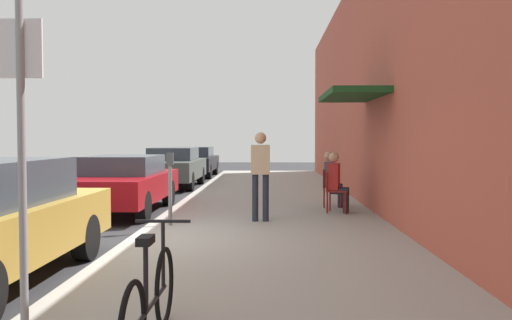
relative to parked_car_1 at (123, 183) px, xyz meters
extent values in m
plane|color=#2D2D30|center=(1.10, -3.83, -0.69)|extent=(60.00, 60.00, 0.00)
cube|color=#9E9B93|center=(3.35, -1.83, -0.63)|extent=(4.50, 32.00, 0.12)
cube|color=#BC5442|center=(5.75, -1.83, 2.33)|extent=(0.30, 32.00, 6.04)
cube|color=#19471E|center=(5.05, -1.00, 1.91)|extent=(1.10, 2.80, 0.12)
cylinder|color=black|center=(0.79, -4.78, -0.37)|extent=(0.22, 0.64, 0.64)
cube|color=maroon|center=(0.00, -0.03, -0.09)|extent=(1.80, 4.40, 0.57)
cube|color=#333D47|center=(0.00, 0.12, 0.40)|extent=(1.48, 2.11, 0.42)
cylinder|color=black|center=(0.79, 1.33, -0.37)|extent=(0.22, 0.64, 0.64)
cylinder|color=black|center=(-0.79, 1.33, -0.37)|extent=(0.22, 0.64, 0.64)
cylinder|color=black|center=(0.79, -1.40, -0.37)|extent=(0.22, 0.64, 0.64)
cylinder|color=black|center=(-0.79, -1.40, -0.37)|extent=(0.22, 0.64, 0.64)
cube|color=#47514C|center=(0.00, 6.34, -0.06)|extent=(1.80, 4.40, 0.63)
cube|color=#333D47|center=(0.00, 6.49, 0.48)|extent=(1.48, 2.11, 0.43)
cylinder|color=black|center=(0.79, 7.70, -0.37)|extent=(0.22, 0.64, 0.64)
cylinder|color=black|center=(-0.79, 7.70, -0.37)|extent=(0.22, 0.64, 0.64)
cylinder|color=black|center=(0.79, 4.98, -0.37)|extent=(0.22, 0.64, 0.64)
cylinder|color=black|center=(-0.79, 4.98, -0.37)|extent=(0.22, 0.64, 0.64)
cube|color=black|center=(0.00, 11.60, -0.08)|extent=(1.80, 4.40, 0.58)
cube|color=#333D47|center=(0.00, 11.75, 0.42)|extent=(1.48, 2.11, 0.44)
cylinder|color=black|center=(0.79, 12.96, -0.37)|extent=(0.22, 0.64, 0.64)
cylinder|color=black|center=(-0.79, 12.96, -0.37)|extent=(0.22, 0.64, 0.64)
cylinder|color=black|center=(0.79, 10.23, -0.37)|extent=(0.22, 0.64, 0.64)
cylinder|color=black|center=(-0.79, 10.23, -0.37)|extent=(0.22, 0.64, 0.64)
cylinder|color=slate|center=(1.55, -2.48, -0.02)|extent=(0.07, 0.07, 1.10)
cube|color=#383D42|center=(1.55, -2.48, 0.64)|extent=(0.12, 0.10, 0.22)
cylinder|color=gray|center=(1.50, -8.15, 0.73)|extent=(0.06, 0.06, 2.60)
cube|color=white|center=(1.50, -8.13, 1.68)|extent=(0.32, 0.02, 0.44)
torus|color=black|center=(2.47, -7.65, -0.24)|extent=(0.04, 0.66, 0.66)
cylinder|color=black|center=(2.47, -8.18, -0.24)|extent=(0.04, 1.05, 0.04)
cylinder|color=black|center=(2.47, -8.33, 0.01)|extent=(0.04, 0.04, 0.50)
cube|color=black|center=(2.47, -8.33, 0.28)|extent=(0.10, 0.20, 0.06)
cylinder|color=black|center=(2.47, -7.70, 0.04)|extent=(0.03, 0.03, 0.56)
cylinder|color=black|center=(2.47, -7.70, 0.32)|extent=(0.46, 0.03, 0.03)
cylinder|color=maroon|center=(5.04, -0.60, -0.35)|extent=(0.04, 0.04, 0.45)
cylinder|color=maroon|center=(4.95, -0.97, -0.35)|extent=(0.04, 0.04, 0.45)
cylinder|color=maroon|center=(4.68, -0.50, -0.35)|extent=(0.04, 0.04, 0.45)
cylinder|color=maroon|center=(4.58, -0.87, -0.35)|extent=(0.04, 0.04, 0.45)
cube|color=maroon|center=(4.81, -0.73, -0.11)|extent=(0.54, 0.54, 0.03)
cube|color=maroon|center=(4.61, -0.68, 0.10)|extent=(0.14, 0.43, 0.40)
cylinder|color=#232838|center=(5.01, -0.69, -0.34)|extent=(0.11, 0.11, 0.47)
cylinder|color=#232838|center=(4.89, -0.65, -0.10)|extent=(0.38, 0.23, 0.14)
cylinder|color=#232838|center=(4.96, -0.88, -0.34)|extent=(0.11, 0.11, 0.47)
cylinder|color=#232838|center=(4.83, -0.84, -0.10)|extent=(0.38, 0.23, 0.14)
cube|color=#B22626|center=(4.73, -0.71, 0.20)|extent=(0.31, 0.40, 0.56)
sphere|color=tan|center=(4.73, -0.71, 0.61)|extent=(0.22, 0.22, 0.22)
cylinder|color=maroon|center=(5.02, 0.37, -0.35)|extent=(0.04, 0.04, 0.45)
cylinder|color=maroon|center=(4.98, 0.00, -0.35)|extent=(0.04, 0.04, 0.45)
cylinder|color=maroon|center=(4.64, 0.41, -0.35)|extent=(0.04, 0.04, 0.45)
cylinder|color=maroon|center=(4.60, 0.03, -0.35)|extent=(0.04, 0.04, 0.45)
cube|color=maroon|center=(4.81, 0.20, -0.11)|extent=(0.48, 0.48, 0.03)
cube|color=maroon|center=(4.61, 0.22, 0.10)|extent=(0.07, 0.44, 0.40)
cylinder|color=#232838|center=(5.00, 0.29, -0.34)|extent=(0.11, 0.11, 0.47)
cylinder|color=#232838|center=(4.87, 0.30, -0.10)|extent=(0.37, 0.17, 0.14)
cylinder|color=#232838|center=(4.98, 0.09, -0.34)|extent=(0.11, 0.11, 0.47)
cylinder|color=#232838|center=(4.85, 0.10, -0.10)|extent=(0.37, 0.17, 0.14)
cube|color=#595960|center=(4.73, 0.21, 0.20)|extent=(0.25, 0.38, 0.56)
sphere|color=tan|center=(4.73, 0.21, 0.61)|extent=(0.22, 0.22, 0.22)
cylinder|color=#232838|center=(3.09, -1.96, -0.12)|extent=(0.12, 0.12, 0.90)
cylinder|color=#232838|center=(3.29, -1.96, -0.12)|extent=(0.12, 0.12, 0.90)
cube|color=#CCB28C|center=(3.19, -1.96, 0.61)|extent=(0.36, 0.22, 0.56)
sphere|color=tan|center=(3.19, -1.96, 1.02)|extent=(0.22, 0.22, 0.22)
camera|label=1|loc=(3.35, -12.08, 1.00)|focal=37.37mm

